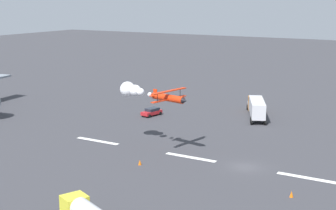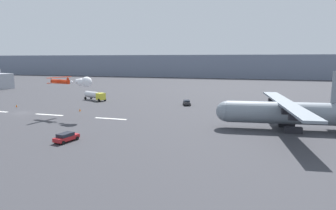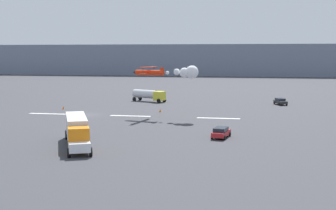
# 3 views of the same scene
# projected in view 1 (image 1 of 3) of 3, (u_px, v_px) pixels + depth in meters

# --- Properties ---
(ground_plane) EXTENTS (440.00, 440.00, 0.00)m
(ground_plane) POSITION_uv_depth(u_px,v_px,m) (246.00, 167.00, 68.31)
(ground_plane) COLOR #38383D
(ground_plane) RESTS_ON ground
(runway_stripe_2) EXTENTS (8.00, 0.90, 0.01)m
(runway_stripe_2) POSITION_uv_depth(u_px,v_px,m) (308.00, 178.00, 64.15)
(runway_stripe_2) COLOR white
(runway_stripe_2) RESTS_ON ground
(runway_stripe_3) EXTENTS (8.00, 0.90, 0.01)m
(runway_stripe_3) POSITION_uv_depth(u_px,v_px,m) (191.00, 157.00, 72.46)
(runway_stripe_3) COLOR white
(runway_stripe_3) RESTS_ON ground
(runway_stripe_4) EXTENTS (8.00, 0.90, 0.01)m
(runway_stripe_4) POSITION_uv_depth(u_px,v_px,m) (98.00, 141.00, 80.77)
(runway_stripe_4) COLOR white
(runway_stripe_4) RESTS_ON ground
(stunt_biplane_red) EXTENTS (13.02, 7.08, 2.37)m
(stunt_biplane_red) POSITION_uv_depth(u_px,v_px,m) (141.00, 92.00, 76.40)
(stunt_biplane_red) COLOR red
(semi_truck_orange) EXTENTS (8.25, 13.60, 3.70)m
(semi_truck_orange) POSITION_uv_depth(u_px,v_px,m) (256.00, 107.00, 96.08)
(semi_truck_orange) COLOR silver
(semi_truck_orange) RESTS_ON ground
(followme_car_yellow) EXTENTS (2.69, 4.65, 1.52)m
(followme_car_yellow) POSITION_uv_depth(u_px,v_px,m) (152.00, 112.00, 97.85)
(followme_car_yellow) COLOR #B21E23
(followme_car_yellow) RESTS_ON ground
(traffic_cone_near) EXTENTS (0.44, 0.44, 0.75)m
(traffic_cone_near) POSITION_uv_depth(u_px,v_px,m) (291.00, 194.00, 57.93)
(traffic_cone_near) COLOR orange
(traffic_cone_near) RESTS_ON ground
(traffic_cone_far) EXTENTS (0.44, 0.44, 0.75)m
(traffic_cone_far) POSITION_uv_depth(u_px,v_px,m) (140.00, 162.00, 69.12)
(traffic_cone_far) COLOR orange
(traffic_cone_far) RESTS_ON ground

